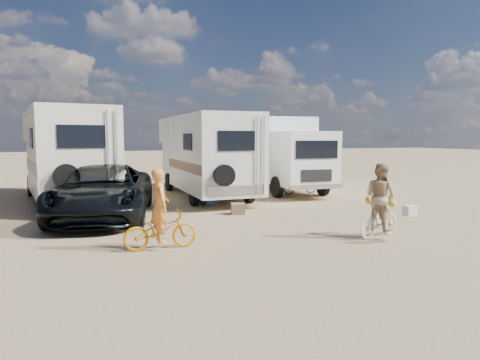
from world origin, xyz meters
name	(u,v)px	position (x,y,z in m)	size (l,w,h in m)	color
ground	(263,225)	(0.00, 0.00, 0.00)	(140.00, 140.00, 0.00)	tan
rv_main	(205,157)	(0.16, 6.61, 1.72)	(2.43, 8.11, 3.44)	white
rv_left	(66,156)	(-5.39, 7.11, 1.80)	(2.63, 7.98, 3.59)	silver
box_truck	(281,155)	(4.07, 7.22, 1.73)	(2.43, 7.29, 3.45)	white
dark_suv	(103,192)	(-4.25, 2.89, 0.84)	(2.79, 6.05, 1.68)	black
bike_man	(160,230)	(-3.27, -1.64, 0.44)	(0.59, 1.68, 0.88)	#CD7004
bike_woman	(380,220)	(2.22, -2.40, 0.45)	(0.42, 1.49, 0.90)	beige
rider_man	(160,213)	(-3.27, -1.64, 0.84)	(0.61, 0.40, 1.68)	orange
rider_woman	(380,204)	(2.22, -2.40, 0.86)	(0.84, 0.65, 1.72)	tan
bike_parked	(300,184)	(4.37, 5.84, 0.43)	(0.58, 1.65, 0.87)	black
cooler	(209,199)	(-0.34, 4.29, 0.23)	(0.57, 0.41, 0.45)	#2A5990
crate	(238,209)	(-0.03, 1.99, 0.18)	(0.45, 0.45, 0.36)	#7B6145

